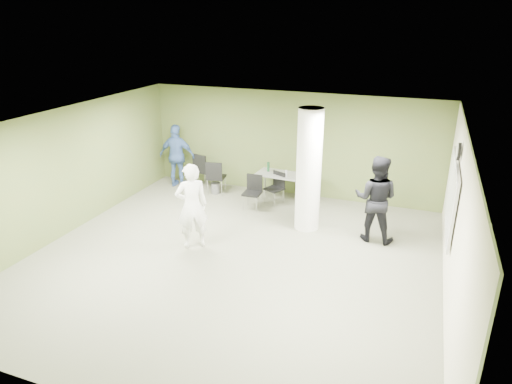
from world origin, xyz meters
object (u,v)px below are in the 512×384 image
at_px(man_black, 376,199).
at_px(man_blue, 177,156).
at_px(chair_back_left, 203,168).
at_px(folding_table, 285,176).
at_px(woman_white, 192,206).

relative_size(man_black, man_blue, 1.06).
relative_size(chair_back_left, man_black, 0.52).
height_order(folding_table, woman_white, woman_white).
height_order(folding_table, man_blue, man_blue).
xyz_separation_m(woman_white, man_blue, (-2.15, 3.15, -0.02)).
bearing_deg(chair_back_left, woman_white, 127.44).
distance_m(folding_table, man_black, 2.93).
bearing_deg(folding_table, man_blue, -175.81).
bearing_deg(woman_white, folding_table, -146.52).
distance_m(man_black, man_blue, 5.87).
relative_size(woman_white, man_blue, 1.02).
distance_m(woman_white, man_black, 3.91).
relative_size(chair_back_left, man_blue, 0.55).
relative_size(folding_table, woman_white, 0.85).
xyz_separation_m(folding_table, woman_white, (-1.04, -3.18, 0.25)).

